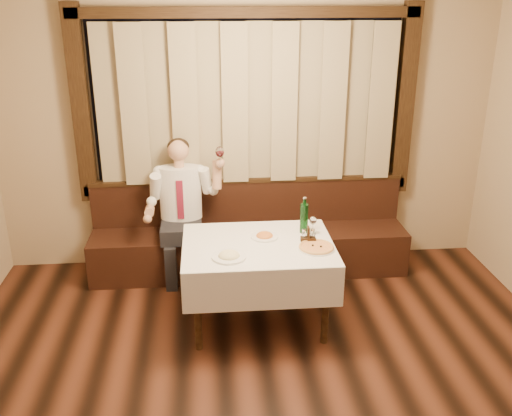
{
  "coord_description": "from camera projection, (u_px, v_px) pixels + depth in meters",
  "views": [
    {
      "loc": [
        -0.4,
        -2.64,
        2.78
      ],
      "look_at": [
        0.0,
        1.9,
        1.0
      ],
      "focal_mm": 40.0,
      "sensor_mm": 36.0,
      "label": 1
    }
  ],
  "objects": [
    {
      "name": "room",
      "position": [
        268.0,
        189.0,
        3.85
      ],
      "size": [
        5.01,
        6.01,
        2.81
      ],
      "color": "black",
      "rests_on": "ground"
    },
    {
      "name": "banquette",
      "position": [
        249.0,
        241.0,
        5.91
      ],
      "size": [
        3.2,
        0.61,
        0.94
      ],
      "color": "black",
      "rests_on": "ground"
    },
    {
      "name": "dining_table",
      "position": [
        258.0,
        255.0,
        4.83
      ],
      "size": [
        1.27,
        0.97,
        0.76
      ],
      "color": "black",
      "rests_on": "ground"
    },
    {
      "name": "pizza",
      "position": [
        316.0,
        247.0,
        4.69
      ],
      "size": [
        0.31,
        0.31,
        0.03
      ],
      "rotation": [
        0.0,
        0.0,
        -0.09
      ],
      "color": "white",
      "rests_on": "dining_table"
    },
    {
      "name": "pasta_red",
      "position": [
        265.0,
        234.0,
        4.9
      ],
      "size": [
        0.24,
        0.24,
        0.08
      ],
      "rotation": [
        0.0,
        0.0,
        -0.43
      ],
      "color": "white",
      "rests_on": "dining_table"
    },
    {
      "name": "pasta_cream",
      "position": [
        229.0,
        253.0,
        4.53
      ],
      "size": [
        0.28,
        0.28,
        0.1
      ],
      "rotation": [
        0.0,
        0.0,
        0.05
      ],
      "color": "white",
      "rests_on": "dining_table"
    },
    {
      "name": "green_bottle",
      "position": [
        304.0,
        218.0,
        4.96
      ],
      "size": [
        0.07,
        0.07,
        0.33
      ],
      "rotation": [
        0.0,
        0.0,
        0.22
      ],
      "color": "#0F4615",
      "rests_on": "dining_table"
    },
    {
      "name": "table_wine_glass",
      "position": [
        313.0,
        221.0,
        4.93
      ],
      "size": [
        0.06,
        0.06,
        0.17
      ],
      "rotation": [
        0.0,
        0.0,
        -0.25
      ],
      "color": "white",
      "rests_on": "dining_table"
    },
    {
      "name": "cruet_caddy",
      "position": [
        308.0,
        236.0,
        4.81
      ],
      "size": [
        0.13,
        0.07,
        0.14
      ],
      "rotation": [
        0.0,
        0.0,
        -0.02
      ],
      "color": "black",
      "rests_on": "dining_table"
    },
    {
      "name": "seated_man",
      "position": [
        181.0,
        200.0,
        5.58
      ],
      "size": [
        0.78,
        0.58,
        1.41
      ],
      "color": "black",
      "rests_on": "ground"
    }
  ]
}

